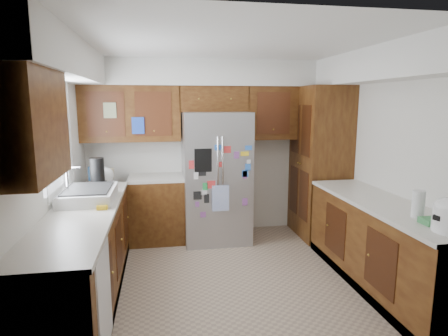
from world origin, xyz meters
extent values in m
plane|color=tan|center=(0.00, 0.00, 0.00)|extent=(3.60, 3.60, 0.00)
cube|color=silver|center=(0.00, 1.60, 1.25)|extent=(3.60, 0.04, 2.50)
cube|color=silver|center=(-1.80, 0.00, 1.25)|extent=(0.04, 3.20, 2.50)
cube|color=silver|center=(1.80, 0.00, 1.25)|extent=(0.04, 3.20, 2.50)
cube|color=silver|center=(0.00, -1.60, 1.25)|extent=(3.60, 0.04, 2.50)
cube|color=white|center=(0.00, 0.00, 2.51)|extent=(3.60, 3.20, 0.02)
cube|color=silver|center=(0.00, 1.41, 2.33)|extent=(3.60, 0.38, 0.35)
cube|color=silver|center=(-1.61, 0.00, 2.33)|extent=(0.38, 3.20, 0.35)
cube|color=silver|center=(1.61, 0.00, 2.33)|extent=(0.38, 3.20, 0.35)
cube|color=#3B1B0B|center=(-1.14, 1.43, 1.77)|extent=(1.33, 0.34, 0.75)
cube|color=#3B1B0B|center=(1.14, 1.43, 1.77)|extent=(1.33, 0.34, 0.75)
cube|color=#3B1B0B|center=(-1.63, -1.15, 1.77)|extent=(0.34, 0.85, 0.75)
cube|color=white|center=(-1.79, 0.10, 1.60)|extent=(0.02, 0.90, 1.05)
cube|color=white|center=(-1.75, 0.10, 1.60)|extent=(0.01, 1.02, 1.15)
cube|color=blue|center=(-1.03, 1.24, 1.62)|extent=(0.16, 0.02, 0.22)
cube|color=beige|center=(-1.39, 1.24, 1.82)|extent=(0.16, 0.02, 0.20)
cube|color=#3B1B0B|center=(-1.50, -0.30, 0.44)|extent=(0.60, 2.60, 0.88)
cube|color=#3B1B0B|center=(-0.83, 1.30, 0.44)|extent=(0.75, 0.60, 0.88)
cube|color=silver|center=(-1.50, -0.30, 0.90)|extent=(0.63, 2.60, 0.04)
cube|color=silver|center=(-0.83, 1.30, 0.90)|extent=(0.75, 0.60, 0.04)
cube|color=black|center=(-1.50, -0.30, 0.05)|extent=(0.60, 2.60, 0.10)
cube|color=white|center=(-1.19, -1.15, 0.46)|extent=(0.01, 0.58, 0.80)
cube|color=#3B1B0B|center=(1.50, -0.47, 0.44)|extent=(0.60, 2.25, 0.88)
cube|color=silver|center=(1.50, -0.47, 0.90)|extent=(0.63, 2.25, 0.04)
cube|color=black|center=(1.50, -0.47, 0.05)|extent=(0.60, 2.25, 0.10)
cube|color=#3B1B0B|center=(1.50, 1.15, 1.07)|extent=(0.60, 0.90, 2.15)
cube|color=#ADADB2|center=(0.00, 1.21, 0.90)|extent=(0.90, 0.75, 1.80)
cylinder|color=silver|center=(-0.03, 0.82, 1.05)|extent=(0.02, 0.02, 0.90)
cylinder|color=silver|center=(0.03, 0.82, 1.05)|extent=(0.02, 0.02, 0.90)
cube|color=black|center=(-0.22, 0.83, 1.20)|extent=(0.22, 0.01, 0.30)
cube|color=white|center=(0.00, 0.80, 0.70)|extent=(0.22, 0.01, 0.34)
cube|color=black|center=(-0.18, 0.82, 0.70)|extent=(0.07, 0.00, 0.12)
cube|color=#8C4C99|center=(0.33, 0.82, 0.99)|extent=(0.06, 0.00, 0.10)
cube|color=blue|center=(0.37, 0.82, 1.10)|extent=(0.07, 0.00, 0.09)
cube|color=#8C4C99|center=(-0.30, 0.82, 0.63)|extent=(0.05, 0.00, 0.07)
cube|color=#8C4C99|center=(0.21, 0.82, 1.26)|extent=(0.07, 0.00, 0.09)
cube|color=#8C4C99|center=(0.33, 0.82, 0.63)|extent=(0.07, 0.00, 0.10)
cube|color=yellow|center=(0.32, 0.82, 1.27)|extent=(0.11, 0.00, 0.06)
cube|color=#8C4C99|center=(-0.23, 0.82, 0.48)|extent=(0.07, 0.00, 0.07)
cube|color=black|center=(-0.23, 0.82, 1.05)|extent=(0.10, 0.00, 0.09)
cube|color=white|center=(-0.31, 0.82, 1.01)|extent=(0.05, 0.00, 0.09)
cube|color=blue|center=(0.33, 0.82, 1.01)|extent=(0.09, 0.00, 0.09)
cube|color=green|center=(-0.20, 0.82, 0.86)|extent=(0.06, 0.00, 0.10)
cube|color=blue|center=(-0.03, 0.82, 1.36)|extent=(0.09, 0.00, 0.07)
cube|color=red|center=(0.09, 0.82, 1.33)|extent=(0.09, 0.00, 0.09)
cube|color=red|center=(-0.37, 0.82, 1.15)|extent=(0.07, 0.00, 0.11)
cube|color=white|center=(-0.21, 0.82, 0.78)|extent=(0.08, 0.00, 0.06)
cube|color=white|center=(0.38, 0.82, 1.17)|extent=(0.05, 0.00, 0.05)
cube|color=black|center=(-0.30, 0.82, 0.74)|extent=(0.11, 0.00, 0.11)
cube|color=#8C4C99|center=(0.01, 0.82, 0.82)|extent=(0.07, 0.00, 0.08)
cube|color=red|center=(0.01, 0.82, 1.14)|extent=(0.05, 0.00, 0.07)
cube|color=blue|center=(0.37, 0.82, 1.35)|extent=(0.09, 0.00, 0.06)
cube|color=red|center=(-0.12, 0.82, 0.88)|extent=(0.11, 0.00, 0.10)
cube|color=#3B1B0B|center=(0.00, 1.43, 1.98)|extent=(0.96, 0.34, 0.35)
sphere|color=#193B98|center=(-0.22, 1.42, 2.28)|extent=(0.27, 0.27, 0.27)
cylinder|color=black|center=(0.21, 1.44, 2.24)|extent=(0.30, 0.30, 0.17)
ellipsoid|color=#333338|center=(0.21, 1.44, 2.32)|extent=(0.28, 0.28, 0.12)
cube|color=white|center=(-1.50, 0.10, 0.98)|extent=(0.52, 0.70, 0.12)
cube|color=black|center=(-1.50, 0.10, 1.04)|extent=(0.44, 0.60, 0.02)
cylinder|color=silver|center=(-1.70, 0.10, 1.14)|extent=(0.02, 0.02, 0.30)
cylinder|color=silver|center=(-1.64, 0.10, 1.27)|extent=(0.16, 0.02, 0.02)
cube|color=yellow|center=(-1.31, -0.21, 0.94)|extent=(0.10, 0.18, 0.04)
cube|color=black|center=(-1.48, 0.57, 0.97)|extent=(0.18, 0.14, 0.10)
cylinder|color=black|center=(-1.48, 0.57, 1.16)|extent=(0.16, 0.16, 0.28)
cylinder|color=#ADADB2|center=(-1.51, 0.82, 1.02)|extent=(0.14, 0.14, 0.20)
sphere|color=white|center=(-1.44, 0.97, 1.02)|extent=(0.20, 0.20, 0.20)
cube|color=#3F72B2|center=(-1.62, 1.18, 1.01)|extent=(0.14, 0.10, 0.18)
cube|color=#BFB28C|center=(-1.43, 1.23, 0.99)|extent=(0.10, 0.08, 0.14)
cylinder|color=white|center=(-1.52, 0.45, 0.98)|extent=(0.08, 0.08, 0.11)
cube|color=black|center=(1.36, -1.38, 1.04)|extent=(0.04, 0.06, 0.04)
cylinder|color=white|center=(1.48, -0.99, 1.04)|extent=(0.11, 0.11, 0.24)
camera|label=1|loc=(-0.75, -3.85, 1.92)|focal=30.00mm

